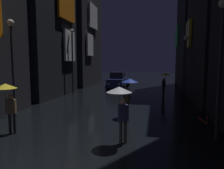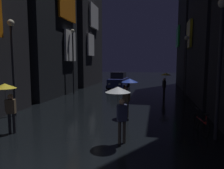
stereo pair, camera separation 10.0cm
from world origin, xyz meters
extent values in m
cube|color=white|center=(-5.35, 14.14, 4.55)|extent=(0.20, 2.13, 2.84)
cube|color=orange|center=(-5.35, 13.70, 8.32)|extent=(0.20, 3.28, 2.93)
cube|color=black|center=(-7.50, 22.12, 9.03)|extent=(4.00, 8.24, 18.06)
cube|color=white|center=(-5.35, 20.30, 5.17)|extent=(0.20, 2.19, 2.65)
cube|color=white|center=(-5.35, 21.82, 8.94)|extent=(0.20, 3.21, 2.97)
cube|color=yellow|center=(5.35, 14.43, 5.34)|extent=(0.20, 1.87, 2.26)
cube|color=#26E54C|center=(5.35, 23.98, 6.34)|extent=(0.20, 2.57, 2.63)
cylinder|color=#38332D|center=(1.04, 6.83, 0.42)|extent=(0.12, 0.12, 0.85)
cylinder|color=#38332D|center=(1.22, 6.80, 0.42)|extent=(0.12, 0.12, 0.85)
cube|color=brown|center=(1.13, 6.81, 1.15)|extent=(0.37, 0.27, 0.60)
sphere|color=#9E7051|center=(1.13, 6.81, 1.56)|extent=(0.22, 0.22, 0.22)
cylinder|color=brown|center=(1.31, 6.83, 1.20)|extent=(0.09, 0.09, 0.50)
cylinder|color=slate|center=(1.31, 6.83, 1.53)|extent=(0.02, 0.02, 0.77)
cone|color=#263FB2|center=(1.31, 6.83, 2.02)|extent=(0.90, 0.90, 0.20)
cylinder|color=black|center=(-3.10, 3.30, 0.42)|extent=(0.12, 0.12, 0.85)
cylinder|color=black|center=(-3.27, 3.24, 0.42)|extent=(0.12, 0.12, 0.85)
cube|color=brown|center=(-3.18, 3.27, 1.15)|extent=(0.39, 0.32, 0.60)
sphere|color=#9E7051|center=(-3.18, 3.27, 1.56)|extent=(0.22, 0.22, 0.22)
cylinder|color=brown|center=(-3.34, 3.16, 1.20)|extent=(0.09, 0.09, 0.50)
cylinder|color=slate|center=(-3.34, 3.16, 1.53)|extent=(0.02, 0.02, 0.77)
cone|color=yellow|center=(-3.34, 3.16, 2.02)|extent=(0.90, 0.90, 0.20)
cylinder|color=#38332D|center=(1.59, 3.25, 0.42)|extent=(0.12, 0.12, 0.85)
cylinder|color=#38332D|center=(1.44, 3.17, 0.42)|extent=(0.12, 0.12, 0.85)
cube|color=#333859|center=(1.52, 3.21, 1.15)|extent=(0.40, 0.36, 0.60)
sphere|color=tan|center=(1.52, 3.21, 1.56)|extent=(0.22, 0.22, 0.22)
cylinder|color=#333859|center=(1.38, 3.08, 1.20)|extent=(0.09, 0.09, 0.50)
cylinder|color=slate|center=(1.38, 3.08, 1.53)|extent=(0.02, 0.02, 0.77)
cone|color=silver|center=(1.38, 3.08, 2.02)|extent=(0.90, 0.90, 0.20)
cylinder|color=black|center=(3.37, 13.83, 0.42)|extent=(0.12, 0.12, 0.85)
cylinder|color=black|center=(3.42, 13.66, 0.42)|extent=(0.12, 0.12, 0.85)
cube|color=black|center=(3.39, 13.74, 1.15)|extent=(0.32, 0.39, 0.60)
sphere|color=tan|center=(3.39, 13.74, 1.56)|extent=(0.22, 0.22, 0.22)
cylinder|color=black|center=(3.50, 13.59, 1.20)|extent=(0.09, 0.09, 0.50)
cylinder|color=slate|center=(3.50, 13.59, 1.53)|extent=(0.02, 0.02, 0.77)
cone|color=yellow|center=(3.50, 13.59, 2.02)|extent=(0.90, 0.90, 0.20)
torus|color=black|center=(4.53, 5.63, 0.36)|extent=(0.16, 0.72, 0.72)
torus|color=black|center=(4.67, 4.54, 0.36)|extent=(0.16, 0.72, 0.72)
cylinder|color=red|center=(4.60, 5.09, 0.54)|extent=(0.18, 1.00, 0.05)
cylinder|color=red|center=(4.67, 4.54, 0.71)|extent=(0.04, 0.04, 0.40)
cube|color=black|center=(4.67, 4.54, 0.93)|extent=(0.15, 0.25, 0.06)
cylinder|color=black|center=(4.53, 5.63, 0.91)|extent=(0.09, 0.45, 0.03)
cube|color=navy|center=(-1.47, 18.52, 0.77)|extent=(1.81, 4.15, 0.90)
cube|color=black|center=(-1.47, 18.52, 1.57)|extent=(1.50, 1.89, 0.70)
cylinder|color=black|center=(-0.70, 17.16, 0.32)|extent=(0.65, 0.24, 0.64)
cylinder|color=black|center=(-2.32, 17.21, 0.32)|extent=(0.65, 0.24, 0.64)
cylinder|color=black|center=(-0.63, 19.83, 0.32)|extent=(0.65, 0.24, 0.64)
cylinder|color=black|center=(-2.24, 19.87, 0.32)|extent=(0.65, 0.24, 0.64)
cube|color=white|center=(-0.98, 16.43, 0.77)|extent=(0.20, 0.07, 0.14)
cube|color=white|center=(-2.08, 16.46, 0.77)|extent=(0.20, 0.07, 0.14)
cylinder|color=#2D2D33|center=(-5.00, 13.95, 2.86)|extent=(0.14, 0.14, 5.72)
sphere|color=#F9EFCC|center=(-5.00, 13.95, 5.90)|extent=(0.36, 0.36, 0.36)
cylinder|color=#2D2D33|center=(5.00, 13.22, 2.37)|extent=(0.14, 0.14, 4.75)
sphere|color=#F9EFCC|center=(5.00, 13.22, 4.93)|extent=(0.36, 0.36, 0.36)
cylinder|color=#2D2D33|center=(5.00, 4.38, 2.47)|extent=(0.14, 0.14, 4.93)
sphere|color=#F9EFCC|center=(5.00, 4.38, 5.11)|extent=(0.36, 0.36, 0.36)
cylinder|color=#2D2D33|center=(-5.00, 5.78, 2.46)|extent=(0.14, 0.14, 4.92)
sphere|color=#F9EFCC|center=(-5.00, 5.78, 5.10)|extent=(0.36, 0.36, 0.36)
camera|label=1|loc=(2.59, -3.81, 2.95)|focal=32.00mm
camera|label=2|loc=(2.69, -3.78, 2.95)|focal=32.00mm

